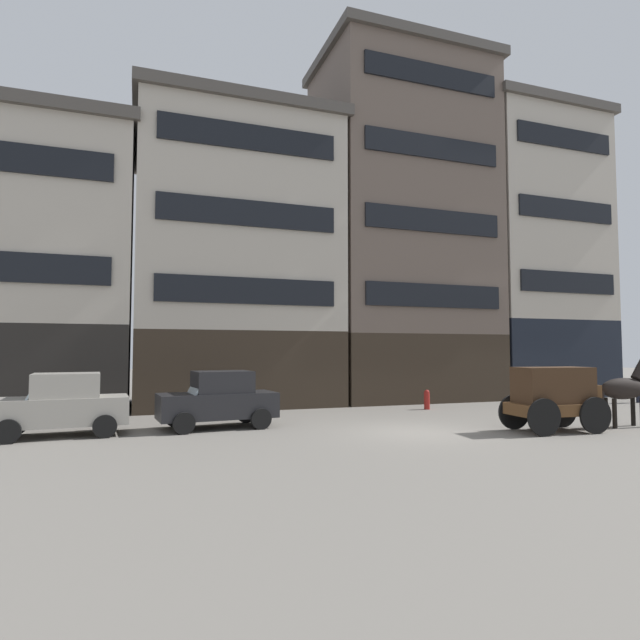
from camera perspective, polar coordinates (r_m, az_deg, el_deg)
name	(u,v)px	position (r m, az deg, el deg)	size (l,w,h in m)	color
ground_plane	(417,432)	(16.49, 10.63, -12.01)	(120.00, 120.00, 0.00)	slate
building_far_left	(24,265)	(25.12, -29.70, 5.24)	(8.96, 6.84, 12.05)	black
building_center_left	(235,259)	(25.22, -9.26, 6.64)	(9.48, 6.84, 13.64)	#33281E
building_center_right	(402,227)	(28.60, 8.94, 10.05)	(9.06, 6.84, 18.14)	#33281E
building_far_right	(525,254)	(32.96, 21.51, 6.79)	(7.82, 6.84, 16.27)	black
cargo_wagon	(555,394)	(17.80, 24.32, -7.41)	(3.01, 1.73, 1.98)	brown
draft_horse	(626,388)	(19.93, 30.49, -6.42)	(2.35, 0.73, 2.30)	black
sedan_dark	(219,400)	(17.29, -11.06, -8.55)	(3.83, 2.12, 1.83)	black
sedan_light	(62,405)	(17.13, -26.46, -8.31)	(3.81, 2.08, 1.83)	gray
pedestrian_officer	(639,382)	(29.49, 31.56, -5.81)	(0.50, 0.50, 1.79)	black
fire_hydrant_curbside	(427,399)	(22.79, 11.63, -8.50)	(0.24, 0.24, 0.83)	maroon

